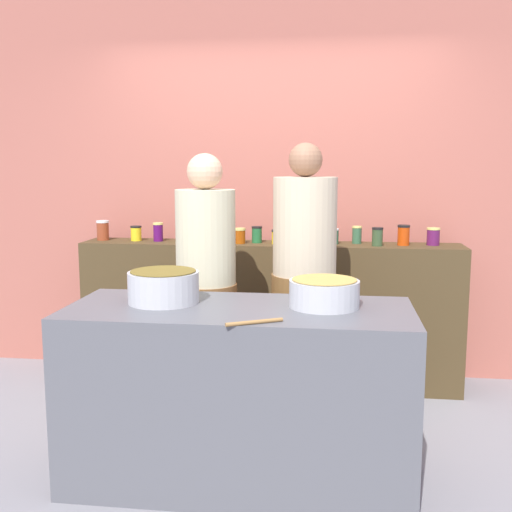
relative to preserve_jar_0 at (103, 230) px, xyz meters
The scene contains 23 objects.
ground 2.00m from the preserve_jar_0, 42.01° to the right, with size 12.00×12.00×0.00m, color gray.
storefront_wall 1.34m from the preserve_jar_0, 15.02° to the left, with size 4.80×0.12×3.00m, color #A6594B.
display_shelf 1.37m from the preserve_jar_0, ahead, with size 2.70×0.36×1.03m, color #44341D.
prep_table 2.00m from the preserve_jar_0, 48.81° to the right, with size 1.70×0.70×0.89m, color #55555B.
preserve_jar_0 is the anchor object (origin of this frame).
preserve_jar_1 0.25m from the preserve_jar_0, ahead, with size 0.08×0.08×0.11m.
preserve_jar_2 0.42m from the preserve_jar_0, ahead, with size 0.07×0.07×0.14m.
preserve_jar_3 0.59m from the preserve_jar_0, ahead, with size 0.08×0.08×0.11m.
preserve_jar_4 0.84m from the preserve_jar_0, ahead, with size 0.09×0.09×0.12m.
preserve_jar_5 1.04m from the preserve_jar_0, ahead, with size 0.08×0.08×0.11m.
preserve_jar_6 1.15m from the preserve_jar_0, ahead, with size 0.08×0.08×0.12m.
preserve_jar_7 1.30m from the preserve_jar_0, ahead, with size 0.08×0.08×0.10m.
preserve_jar_8 1.59m from the preserve_jar_0, ahead, with size 0.08×0.08×0.14m.
preserve_jar_9 1.69m from the preserve_jar_0, ahead, with size 0.07×0.07×0.11m.
preserve_jar_10 1.85m from the preserve_jar_0, ahead, with size 0.07×0.07×0.12m.
preserve_jar_11 1.99m from the preserve_jar_0, ahead, with size 0.08×0.08×0.13m.
preserve_jar_12 2.17m from the preserve_jar_0, ahead, with size 0.09×0.09×0.14m.
preserve_jar_13 2.38m from the preserve_jar_0, ahead, with size 0.09×0.09×0.12m.
cooking_pot_left 1.60m from the preserve_jar_0, 58.11° to the right, with size 0.36×0.36×0.16m.
cooking_pot_center 2.14m from the preserve_jar_0, 39.25° to the right, with size 0.34×0.34×0.14m.
wooden_spoon 2.20m from the preserve_jar_0, 51.79° to the right, with size 0.02×0.02×0.27m, color #9E703D.
cook_with_tongs 1.33m from the preserve_jar_0, 41.84° to the right, with size 0.36×0.36×1.65m.
cook_in_cap 1.71m from the preserve_jar_0, 25.11° to the right, with size 0.39×0.39×1.71m.
Camera 1 is at (0.46, -3.20, 1.59)m, focal length 43.08 mm.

